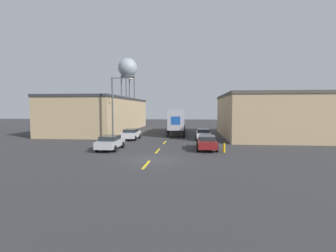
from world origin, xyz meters
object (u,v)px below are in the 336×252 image
object	(u,v)px
street_lamp	(115,104)
parked_car_right_near	(207,142)
water_tower	(128,69)
parked_car_left_far	(131,134)
parked_car_right_mid	(203,134)
fire_hydrant	(224,148)
parked_car_left_near	(110,142)
semi_truck	(177,120)

from	to	relation	value
street_lamp	parked_car_right_near	bearing A→B (deg)	-27.72
water_tower	parked_car_left_far	bearing A→B (deg)	-75.44
street_lamp	parked_car_right_mid	bearing A→B (deg)	14.48
street_lamp	fire_hydrant	bearing A→B (deg)	-29.99
parked_car_left_near	fire_hydrant	world-z (taller)	parked_car_left_near
parked_car_right_near	parked_car_right_mid	bearing A→B (deg)	90.00
parked_car_right_mid	fire_hydrant	bearing A→B (deg)	-81.36
street_lamp	parked_car_left_near	bearing A→B (deg)	-77.37
parked_car_left_near	parked_car_right_mid	bearing A→B (deg)	45.07
parked_car_left_far	parked_car_right_mid	size ratio (longest dim) A/B	1.00
semi_truck	parked_car_left_near	xyz separation A→B (m)	(-5.76, -17.98, -1.58)
semi_truck	parked_car_left_far	distance (m)	10.82
parked_car_right_mid	parked_car_right_near	bearing A→B (deg)	-90.00
parked_car_right_mid	parked_car_left_near	bearing A→B (deg)	-134.93
parked_car_right_near	fire_hydrant	size ratio (longest dim) A/B	5.25
parked_car_left_far	water_tower	world-z (taller)	water_tower
semi_truck	water_tower	distance (m)	35.45
parked_car_right_mid	street_lamp	bearing A→B (deg)	-165.52
parked_car_right_mid	street_lamp	world-z (taller)	street_lamp
semi_truck	street_lamp	xyz separation A→B (m)	(-7.29, -11.11, 2.41)
parked_car_left_far	fire_hydrant	xyz separation A→B (m)	(11.33, -9.51, -0.33)
water_tower	fire_hydrant	distance (m)	54.19
street_lamp	fire_hydrant	world-z (taller)	street_lamp
semi_truck	street_lamp	world-z (taller)	street_lamp
semi_truck	parked_car_right_near	world-z (taller)	semi_truck
fire_hydrant	semi_truck	bearing A→B (deg)	106.73
water_tower	fire_hydrant	world-z (taller)	water_tower
parked_car_right_near	fire_hydrant	world-z (taller)	parked_car_right_near
semi_truck	fire_hydrant	distance (m)	19.45
parked_car_right_near	parked_car_right_mid	world-z (taller)	same
parked_car_left_near	parked_car_right_near	xyz separation A→B (m)	(9.76, 0.93, 0.00)
street_lamp	fire_hydrant	xyz separation A→B (m)	(12.87, -7.43, -4.32)
parked_car_left_far	street_lamp	world-z (taller)	street_lamp
parked_car_left_far	street_lamp	distance (m)	4.76
fire_hydrant	parked_car_left_far	bearing A→B (deg)	139.97
parked_car_right_near	water_tower	distance (m)	52.18
parked_car_right_mid	fire_hydrant	size ratio (longest dim) A/B	5.25
parked_car_left_near	street_lamp	xyz separation A→B (m)	(-1.54, 6.86, 3.99)
water_tower	street_lamp	world-z (taller)	water_tower
parked_car_left_far	fire_hydrant	bearing A→B (deg)	-40.03
fire_hydrant	street_lamp	bearing A→B (deg)	150.01
parked_car_left_near	water_tower	bearing A→B (deg)	101.87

